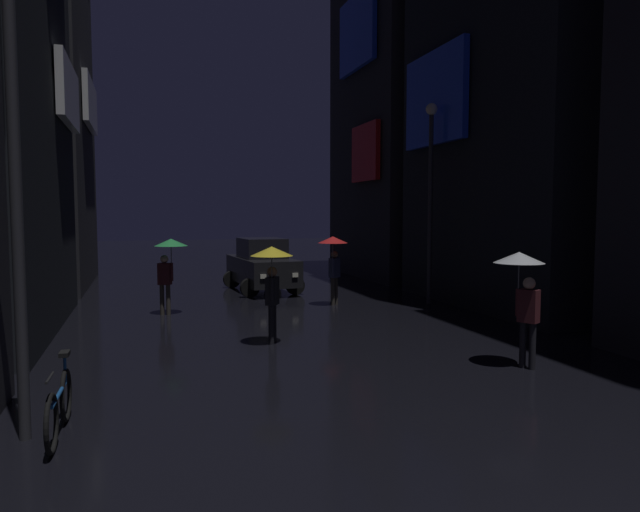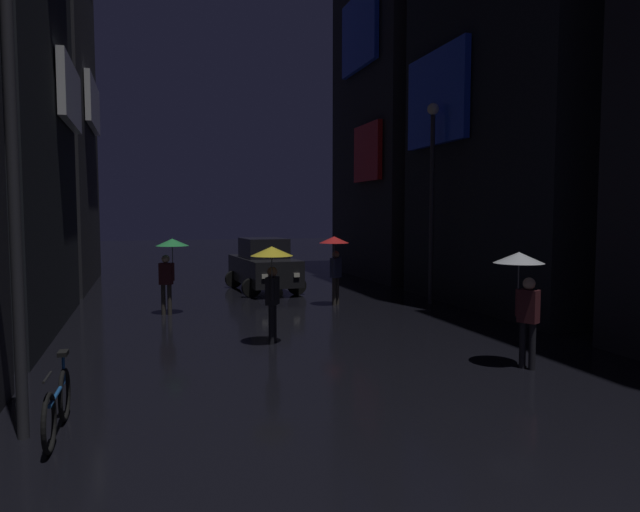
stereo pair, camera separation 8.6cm
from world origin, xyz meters
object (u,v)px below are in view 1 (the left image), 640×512
at_px(pedestrian_foreground_left_yellow, 272,267).
at_px(pedestrian_midstreet_left_clear, 522,277).
at_px(streetlamp_left_near, 13,123).
at_px(pedestrian_near_crossing_red, 333,251).
at_px(pedestrian_foreground_right_green, 169,255).
at_px(bicycle_parked_at_storefront, 59,406).
at_px(car_distant, 262,266).
at_px(streetlamp_right_far, 431,181).

bearing_deg(pedestrian_foreground_left_yellow, pedestrian_midstreet_left_clear, -38.63).
distance_m(pedestrian_midstreet_left_clear, streetlamp_left_near, 8.36).
relative_size(pedestrian_near_crossing_red, streetlamp_left_near, 0.33).
height_order(pedestrian_near_crossing_red, streetlamp_left_near, streetlamp_left_near).
relative_size(pedestrian_foreground_right_green, streetlamp_left_near, 0.33).
bearing_deg(pedestrian_midstreet_left_clear, pedestrian_foreground_right_green, 127.89).
xyz_separation_m(bicycle_parked_at_storefront, car_distant, (5.18, 12.51, 0.54)).
relative_size(bicycle_parked_at_storefront, streetlamp_right_far, 0.29).
bearing_deg(streetlamp_right_far, car_distant, 135.39).
height_order(pedestrian_foreground_right_green, streetlamp_left_near, streetlamp_left_near).
relative_size(pedestrian_foreground_right_green, car_distant, 0.50).
height_order(pedestrian_near_crossing_red, bicycle_parked_at_storefront, pedestrian_near_crossing_red).
bearing_deg(bicycle_parked_at_storefront, car_distant, 67.50).
xyz_separation_m(pedestrian_foreground_right_green, car_distant, (3.43, 4.03, -0.74)).
xyz_separation_m(streetlamp_right_far, streetlamp_left_near, (-10.00, -8.15, 0.09)).
bearing_deg(streetlamp_right_far, pedestrian_foreground_right_green, 177.62).
distance_m(pedestrian_midstreet_left_clear, pedestrian_near_crossing_red, 7.75).
bearing_deg(streetlamp_right_far, bicycle_parked_at_storefront, -139.64).
bearing_deg(streetlamp_left_near, streetlamp_right_far, 39.18).
relative_size(car_distant, streetlamp_right_far, 0.69).
distance_m(pedestrian_near_crossing_red, car_distant, 4.18).
bearing_deg(pedestrian_foreground_right_green, pedestrian_foreground_left_yellow, -66.29).
xyz_separation_m(pedestrian_near_crossing_red, streetlamp_right_far, (3.00, -0.50, 2.14)).
distance_m(pedestrian_foreground_right_green, bicycle_parked_at_storefront, 8.76).
bearing_deg(car_distant, pedestrian_foreground_left_yellow, -100.16).
relative_size(pedestrian_foreground_left_yellow, car_distant, 0.50).
xyz_separation_m(pedestrian_foreground_left_yellow, streetlamp_right_far, (5.92, 4.05, 2.14)).
distance_m(car_distant, streetlamp_left_near, 14.01).
height_order(car_distant, streetlamp_right_far, streetlamp_right_far).
height_order(pedestrian_midstreet_left_clear, streetlamp_left_near, streetlamp_left_near).
bearing_deg(pedestrian_foreground_left_yellow, streetlamp_left_near, -134.84).
distance_m(pedestrian_midstreet_left_clear, pedestrian_foreground_right_green, 9.52).
bearing_deg(pedestrian_near_crossing_red, streetlamp_left_near, -129.00).
distance_m(pedestrian_midstreet_left_clear, car_distant, 11.82).
bearing_deg(pedestrian_foreground_left_yellow, car_distant, 79.84).
height_order(pedestrian_midstreet_left_clear, streetlamp_right_far, streetlamp_right_far).
relative_size(pedestrian_midstreet_left_clear, pedestrian_foreground_right_green, 1.00).
relative_size(pedestrian_midstreet_left_clear, streetlamp_left_near, 0.33).
relative_size(pedestrian_near_crossing_red, streetlamp_right_far, 0.34).
bearing_deg(bicycle_parked_at_storefront, pedestrian_foreground_right_green, 78.32).
distance_m(car_distant, streetlamp_right_far, 6.84).
distance_m(pedestrian_foreground_right_green, streetlamp_left_near, 9.02).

